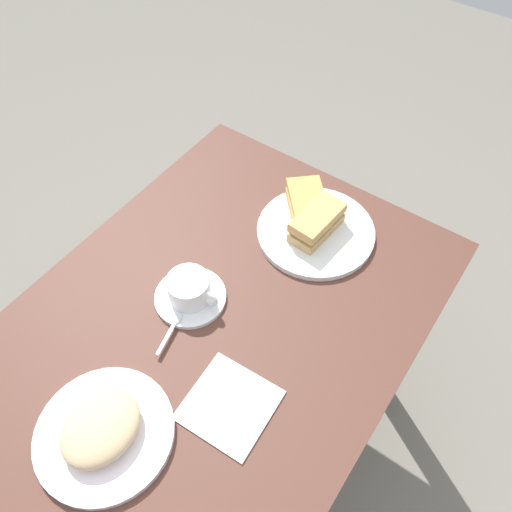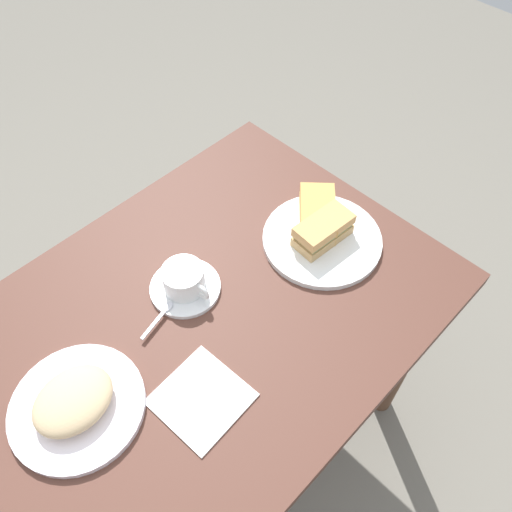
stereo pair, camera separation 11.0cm
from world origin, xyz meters
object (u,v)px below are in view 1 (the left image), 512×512
(sandwich_plate, at_px, (316,231))
(sandwich_front, at_px, (317,222))
(napkin, at_px, (229,405))
(spoon, at_px, (173,326))
(coffee_saucer, at_px, (191,297))
(side_plate, at_px, (105,434))
(sandwich_back, at_px, (308,207))
(dining_table, at_px, (211,356))
(coffee_cup, at_px, (189,288))

(sandwich_plate, height_order, sandwich_front, sandwich_front)
(napkin, bearing_deg, spoon, 71.95)
(coffee_saucer, relative_size, napkin, 0.98)
(spoon, xyz_separation_m, side_plate, (-0.23, -0.04, -0.01))
(sandwich_back, bearing_deg, dining_table, 178.77)
(sandwich_back, bearing_deg, sandwich_plate, -124.86)
(dining_table, bearing_deg, coffee_saucer, 62.57)
(dining_table, distance_m, side_plate, 0.30)
(sandwich_plate, bearing_deg, napkin, -169.23)
(spoon, xyz_separation_m, napkin, (-0.06, -0.18, -0.01))
(sandwich_front, height_order, sandwich_back, sandwich_front)
(sandwich_back, relative_size, napkin, 1.07)
(sandwich_back, distance_m, side_plate, 0.63)
(sandwich_back, xyz_separation_m, side_plate, (-0.63, 0.02, -0.03))
(dining_table, bearing_deg, coffee_cup, 61.97)
(sandwich_plate, bearing_deg, spoon, 164.91)
(dining_table, xyz_separation_m, side_plate, (-0.27, 0.01, 0.13))
(sandwich_front, height_order, side_plate, sandwich_front)
(spoon, distance_m, side_plate, 0.23)
(coffee_cup, bearing_deg, sandwich_plate, -21.64)
(side_plate, bearing_deg, coffee_cup, 10.66)
(sandwich_front, bearing_deg, sandwich_plate, 25.54)
(sandwich_front, relative_size, sandwich_back, 0.85)
(sandwich_back, bearing_deg, sandwich_front, -126.95)
(sandwich_plate, xyz_separation_m, sandwich_front, (-0.00, -0.00, 0.04))
(coffee_cup, bearing_deg, sandwich_front, -22.17)
(side_plate, bearing_deg, napkin, -40.81)
(spoon, relative_size, side_plate, 0.41)
(coffee_cup, xyz_separation_m, spoon, (-0.08, -0.02, -0.03))
(dining_table, bearing_deg, spoon, 127.33)
(sandwich_plate, distance_m, sandwich_front, 0.04)
(dining_table, xyz_separation_m, sandwich_plate, (0.34, -0.05, 0.13))
(side_plate, relative_size, napkin, 1.61)
(sandwich_back, xyz_separation_m, napkin, (-0.46, -0.12, -0.04))
(dining_table, height_order, spoon, spoon)
(side_plate, bearing_deg, sandwich_front, -6.03)
(sandwich_front, bearing_deg, side_plate, 173.97)
(side_plate, bearing_deg, sandwich_back, -1.81)
(spoon, bearing_deg, napkin, -108.05)
(sandwich_plate, distance_m, coffee_saucer, 0.32)
(sandwich_plate, xyz_separation_m, sandwich_back, (0.03, 0.04, 0.03))
(dining_table, xyz_separation_m, coffee_saucer, (0.04, 0.07, 0.13))
(sandwich_front, xyz_separation_m, side_plate, (-0.60, 0.06, -0.04))
(sandwich_back, height_order, coffee_cup, coffee_cup)
(sandwich_back, xyz_separation_m, coffee_cup, (-0.33, 0.08, 0.00))
(sandwich_front, height_order, napkin, sandwich_front)
(sandwich_front, xyz_separation_m, coffee_saucer, (-0.29, 0.12, -0.04))
(sandwich_plate, height_order, coffee_saucer, sandwich_plate)
(coffee_cup, bearing_deg, coffee_saucer, 95.64)
(sandwich_front, relative_size, spoon, 1.39)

